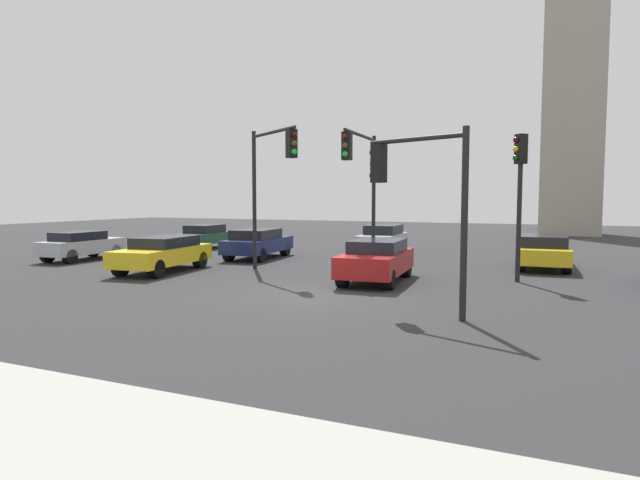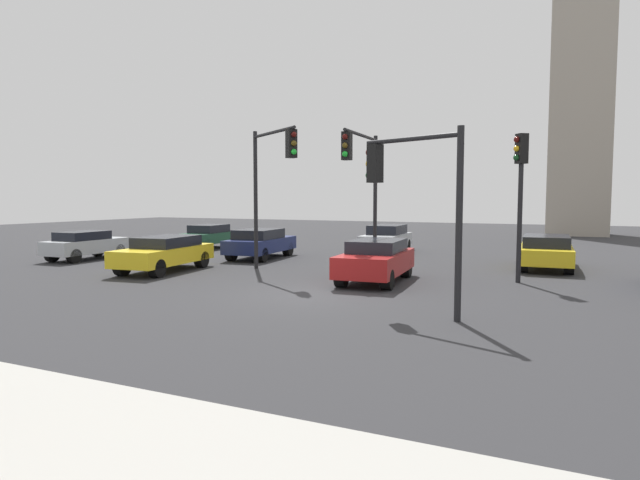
{
  "view_description": "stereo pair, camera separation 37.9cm",
  "coord_description": "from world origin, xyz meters",
  "px_view_note": "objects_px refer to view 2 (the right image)",
  "views": [
    {
      "loc": [
        6.64,
        -14.63,
        2.89
      ],
      "look_at": [
        -1.33,
        3.35,
        1.36
      ],
      "focal_mm": 30.54,
      "sensor_mm": 36.0,
      "label": 1
    },
    {
      "loc": [
        6.99,
        -14.47,
        2.89
      ],
      "look_at": [
        -1.33,
        3.35,
        1.36
      ],
      "focal_mm": 30.54,
      "sensor_mm": 36.0,
      "label": 2
    }
  ],
  "objects_px": {
    "traffic_light_0": "(412,184)",
    "car_5": "(386,238)",
    "car_4": "(208,236)",
    "traffic_light_2": "(362,170)",
    "car_0": "(260,243)",
    "car_8": "(165,252)",
    "traffic_light_3": "(272,169)",
    "car_2": "(376,259)",
    "car_6": "(85,244)",
    "traffic_light_1": "(520,179)",
    "car_1": "(546,251)"
  },
  "relations": [
    {
      "from": "traffic_light_3",
      "to": "car_2",
      "type": "distance_m",
      "value": 5.41
    },
    {
      "from": "car_2",
      "to": "car_5",
      "type": "relative_size",
      "value": 1.0
    },
    {
      "from": "traffic_light_2",
      "to": "car_5",
      "type": "relative_size",
      "value": 1.24
    },
    {
      "from": "car_6",
      "to": "car_0",
      "type": "bearing_deg",
      "value": -62.86
    },
    {
      "from": "car_1",
      "to": "car_5",
      "type": "relative_size",
      "value": 1.09
    },
    {
      "from": "traffic_light_2",
      "to": "car_1",
      "type": "bearing_deg",
      "value": 119.0
    },
    {
      "from": "traffic_light_2",
      "to": "traffic_light_3",
      "type": "distance_m",
      "value": 3.5
    },
    {
      "from": "traffic_light_2",
      "to": "car_8",
      "type": "distance_m",
      "value": 8.39
    },
    {
      "from": "car_2",
      "to": "traffic_light_0",
      "type": "bearing_deg",
      "value": 24.51
    },
    {
      "from": "car_2",
      "to": "car_6",
      "type": "bearing_deg",
      "value": -96.89
    },
    {
      "from": "car_5",
      "to": "car_6",
      "type": "height_order",
      "value": "car_5"
    },
    {
      "from": "traffic_light_1",
      "to": "car_6",
      "type": "height_order",
      "value": "traffic_light_1"
    },
    {
      "from": "traffic_light_0",
      "to": "car_5",
      "type": "relative_size",
      "value": 1.03
    },
    {
      "from": "traffic_light_1",
      "to": "traffic_light_3",
      "type": "distance_m",
      "value": 8.92
    },
    {
      "from": "traffic_light_0",
      "to": "car_6",
      "type": "bearing_deg",
      "value": 4.5
    },
    {
      "from": "traffic_light_1",
      "to": "car_2",
      "type": "height_order",
      "value": "traffic_light_1"
    },
    {
      "from": "car_4",
      "to": "car_5",
      "type": "distance_m",
      "value": 10.1
    },
    {
      "from": "traffic_light_2",
      "to": "car_1",
      "type": "relative_size",
      "value": 1.14
    },
    {
      "from": "car_2",
      "to": "car_4",
      "type": "relative_size",
      "value": 1.09
    },
    {
      "from": "traffic_light_3",
      "to": "car_5",
      "type": "distance_m",
      "value": 10.19
    },
    {
      "from": "car_5",
      "to": "traffic_light_3",
      "type": "bearing_deg",
      "value": -11.12
    },
    {
      "from": "traffic_light_0",
      "to": "car_2",
      "type": "bearing_deg",
      "value": -39.96
    },
    {
      "from": "traffic_light_1",
      "to": "car_1",
      "type": "xyz_separation_m",
      "value": [
        0.69,
        4.38,
        -2.78
      ]
    },
    {
      "from": "traffic_light_0",
      "to": "car_5",
      "type": "height_order",
      "value": "traffic_light_0"
    },
    {
      "from": "car_0",
      "to": "car_1",
      "type": "xyz_separation_m",
      "value": [
        12.55,
        1.68,
        -0.02
      ]
    },
    {
      "from": "car_4",
      "to": "traffic_light_2",
      "type": "bearing_deg",
      "value": 60.1
    },
    {
      "from": "traffic_light_1",
      "to": "car_4",
      "type": "distance_m",
      "value": 18.26
    },
    {
      "from": "traffic_light_0",
      "to": "traffic_light_1",
      "type": "bearing_deg",
      "value": -86.39
    },
    {
      "from": "car_5",
      "to": "car_1",
      "type": "bearing_deg",
      "value": 62.73
    },
    {
      "from": "traffic_light_0",
      "to": "car_1",
      "type": "distance_m",
      "value": 11.3
    },
    {
      "from": "traffic_light_0",
      "to": "car_6",
      "type": "height_order",
      "value": "traffic_light_0"
    },
    {
      "from": "car_0",
      "to": "car_1",
      "type": "height_order",
      "value": "car_0"
    },
    {
      "from": "car_0",
      "to": "car_6",
      "type": "distance_m",
      "value": 8.13
    },
    {
      "from": "traffic_light_2",
      "to": "traffic_light_3",
      "type": "height_order",
      "value": "traffic_light_3"
    },
    {
      "from": "car_1",
      "to": "car_0",
      "type": "bearing_deg",
      "value": 94.98
    },
    {
      "from": "traffic_light_0",
      "to": "traffic_light_2",
      "type": "height_order",
      "value": "traffic_light_2"
    },
    {
      "from": "car_2",
      "to": "car_4",
      "type": "xyz_separation_m",
      "value": [
        -12.68,
        7.55,
        -0.04
      ]
    },
    {
      "from": "traffic_light_0",
      "to": "car_6",
      "type": "relative_size",
      "value": 1.14
    },
    {
      "from": "car_8",
      "to": "traffic_light_3",
      "type": "bearing_deg",
      "value": 102.43
    },
    {
      "from": "traffic_light_3",
      "to": "car_6",
      "type": "distance_m",
      "value": 10.7
    },
    {
      "from": "car_2",
      "to": "car_5",
      "type": "bearing_deg",
      "value": -168.27
    },
    {
      "from": "car_0",
      "to": "traffic_light_3",
      "type": "bearing_deg",
      "value": -148.93
    },
    {
      "from": "car_0",
      "to": "car_8",
      "type": "bearing_deg",
      "value": 164.49
    },
    {
      "from": "traffic_light_3",
      "to": "car_6",
      "type": "bearing_deg",
      "value": -145.8
    },
    {
      "from": "traffic_light_2",
      "to": "car_1",
      "type": "distance_m",
      "value": 8.29
    },
    {
      "from": "traffic_light_1",
      "to": "car_8",
      "type": "relative_size",
      "value": 1.07
    },
    {
      "from": "traffic_light_2",
      "to": "car_2",
      "type": "bearing_deg",
      "value": 28.43
    },
    {
      "from": "car_4",
      "to": "car_8",
      "type": "xyz_separation_m",
      "value": [
        4.27,
        -8.53,
        0.01
      ]
    },
    {
      "from": "traffic_light_2",
      "to": "car_0",
      "type": "height_order",
      "value": "traffic_light_2"
    },
    {
      "from": "traffic_light_1",
      "to": "car_1",
      "type": "height_order",
      "value": "traffic_light_1"
    }
  ]
}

